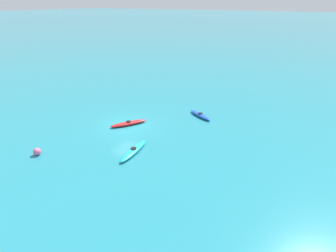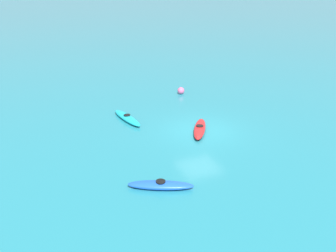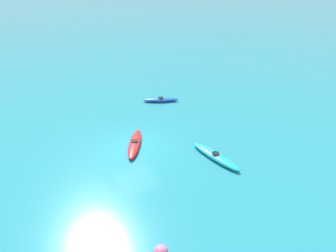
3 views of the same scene
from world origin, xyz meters
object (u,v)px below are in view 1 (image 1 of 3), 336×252
kayak_blue (200,115)px  buoy_pink (37,152)px  kayak_red (128,123)px  kayak_cyan (134,151)px

kayak_blue → buoy_pink: bearing=-29.7°
kayak_blue → kayak_red: same height
kayak_blue → kayak_red: size_ratio=0.91×
kayak_blue → kayak_red: 6.89m
kayak_blue → kayak_cyan: bearing=-8.9°
buoy_pink → kayak_red: bearing=162.1°
buoy_pink → kayak_cyan: bearing=123.8°
kayak_cyan → buoy_pink: buoy_pink is taller
kayak_blue → kayak_cyan: same height
kayak_red → buoy_pink: buoy_pink is taller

